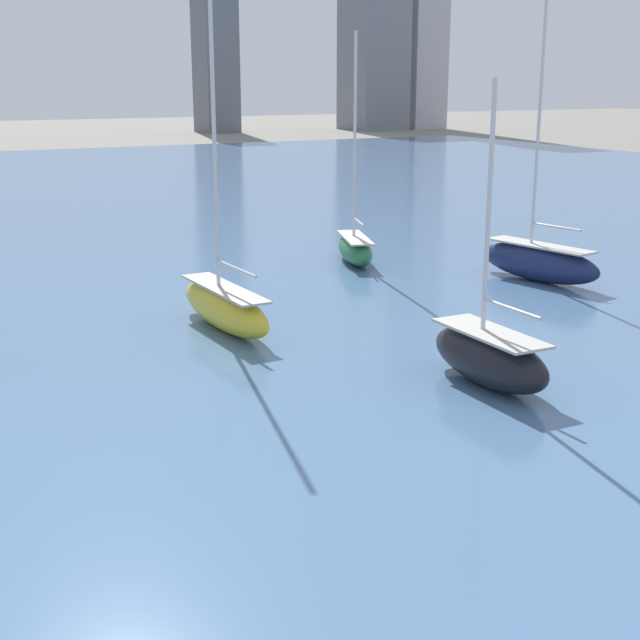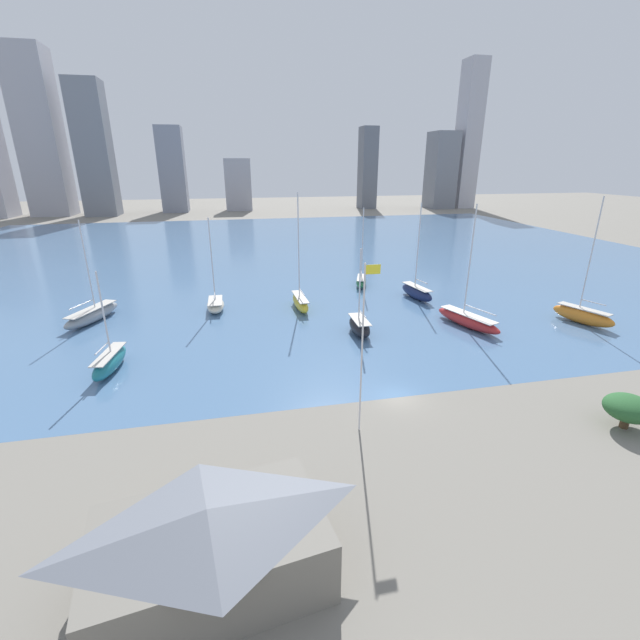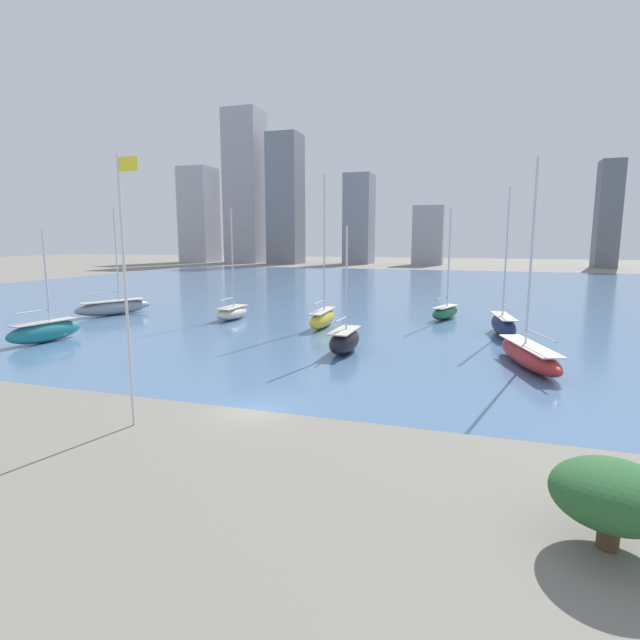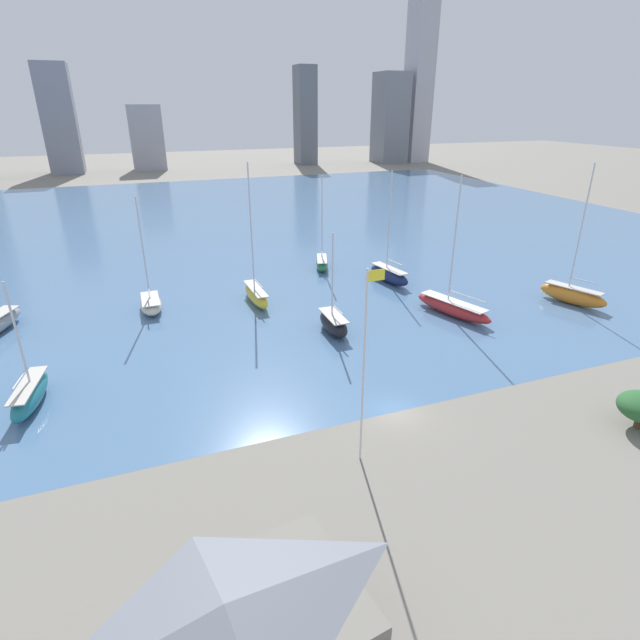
{
  "view_description": "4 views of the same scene",
  "coord_description": "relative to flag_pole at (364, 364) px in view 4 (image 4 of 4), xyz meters",
  "views": [
    {
      "loc": [
        -18.88,
        -8.53,
        10.86
      ],
      "look_at": [
        -4.78,
        18.01,
        2.73
      ],
      "focal_mm": 50.0,
      "sensor_mm": 36.0,
      "label": 1
    },
    {
      "loc": [
        -14.44,
        -32.7,
        20.59
      ],
      "look_at": [
        -3.9,
        16.5,
        2.1
      ],
      "focal_mm": 24.0,
      "sensor_mm": 36.0,
      "label": 2
    },
    {
      "loc": [
        12.24,
        -25.24,
        9.8
      ],
      "look_at": [
        1.28,
        8.53,
        4.05
      ],
      "focal_mm": 28.0,
      "sensor_mm": 36.0,
      "label": 3
    },
    {
      "loc": [
        -17.68,
        -29.59,
        22.89
      ],
      "look_at": [
        -0.29,
        16.33,
        1.52
      ],
      "focal_mm": 28.0,
      "sensor_mm": 36.0,
      "label": 4
    }
  ],
  "objects": [
    {
      "name": "ground_plane",
      "position": [
        5.0,
        4.18,
        -7.47
      ],
      "size": [
        500.0,
        500.0,
        0.0
      ],
      "primitive_type": "plane",
      "color": "gray"
    },
    {
      "name": "harbor_water",
      "position": [
        5.0,
        74.18,
        -7.47
      ],
      "size": [
        180.0,
        140.0,
        0.0
      ],
      "color": "#4C7099",
      "rests_on": "ground_plane"
    },
    {
      "name": "flag_pole",
      "position": [
        0.0,
        0.0,
        0.0
      ],
      "size": [
        1.24,
        0.14,
        13.94
      ],
      "color": "silver",
      "rests_on": "ground_plane"
    },
    {
      "name": "distant_city_skyline",
      "position": [
        -24.61,
        173.34,
        16.93
      ],
      "size": [
        215.53,
        22.63,
        64.49
      ],
      "color": "#A8A8B2",
      "rests_on": "ground_plane"
    },
    {
      "name": "sailboat_green",
      "position": [
        13.14,
        41.95,
        -6.5
      ],
      "size": [
        3.81,
        6.65,
        13.59
      ],
      "rotation": [
        0.0,
        0.0,
        -0.34
      ],
      "color": "#236B3D",
      "rests_on": "harbor_water"
    },
    {
      "name": "sailboat_black",
      "position": [
        6.13,
        20.14,
        -6.37
      ],
      "size": [
        2.22,
        6.12,
        10.94
      ],
      "rotation": [
        0.0,
        0.0,
        -0.01
      ],
      "color": "black",
      "rests_on": "harbor_water"
    },
    {
      "name": "sailboat_cream",
      "position": [
        -11.99,
        33.65,
        -6.56
      ],
      "size": [
        2.5,
        6.43,
        13.47
      ],
      "rotation": [
        0.0,
        0.0,
        -0.01
      ],
      "color": "beige",
      "rests_on": "harbor_water"
    },
    {
      "name": "sailboat_yellow",
      "position": [
        0.44,
        31.69,
        -6.34
      ],
      "size": [
        1.95,
        8.33,
        16.85
      ],
      "rotation": [
        0.0,
        0.0,
        0.03
      ],
      "color": "yellow",
      "rests_on": "harbor_water"
    },
    {
      "name": "sailboat_navy",
      "position": [
        19.59,
        32.78,
        -6.31
      ],
      "size": [
        3.18,
        8.18,
        15.01
      ],
      "rotation": [
        0.0,
        0.0,
        0.17
      ],
      "color": "#19234C",
      "rests_on": "harbor_water"
    },
    {
      "name": "sailboat_red",
      "position": [
        21.01,
        19.63,
        -6.46
      ],
      "size": [
        5.15,
        10.56,
        15.92
      ],
      "rotation": [
        0.0,
        0.0,
        0.31
      ],
      "color": "#B72828",
      "rests_on": "harbor_water"
    },
    {
      "name": "sailboat_orange",
      "position": [
        36.99,
        17.52,
        -6.25
      ],
      "size": [
        4.54,
        8.33,
        16.77
      ],
      "rotation": [
        0.0,
        0.0,
        0.35
      ],
      "color": "orange",
      "rests_on": "harbor_water"
    },
    {
      "name": "sailboat_teal",
      "position": [
        -22.49,
        15.62,
        -6.39
      ],
      "size": [
        2.91,
        7.79,
        10.63
      ],
      "rotation": [
        0.0,
        0.0,
        -0.16
      ],
      "color": "#1E757F",
      "rests_on": "harbor_water"
    }
  ]
}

